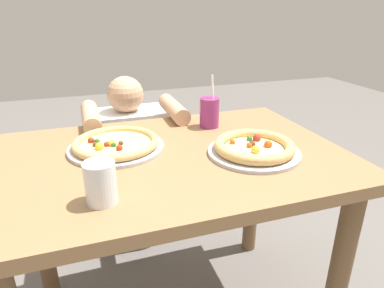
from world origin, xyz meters
name	(u,v)px	position (x,y,z in m)	size (l,w,h in m)	color
dining_table	(173,187)	(0.00, 0.00, 0.62)	(1.15, 0.78, 0.75)	#936D47
pizza_near	(254,148)	(0.26, -0.09, 0.77)	(0.31, 0.31, 0.05)	#B7B7BC
pizza_far	(116,144)	(-0.17, 0.10, 0.77)	(0.32, 0.32, 0.04)	#B7B7BC
drink_cup_colored	(209,112)	(0.22, 0.22, 0.81)	(0.08, 0.08, 0.21)	#8C2D72
water_cup_clear	(101,182)	(-0.24, -0.23, 0.81)	(0.08, 0.08, 0.11)	silver
diner_seated	(131,171)	(-0.06, 0.61, 0.40)	(0.42, 0.53, 0.90)	#333847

